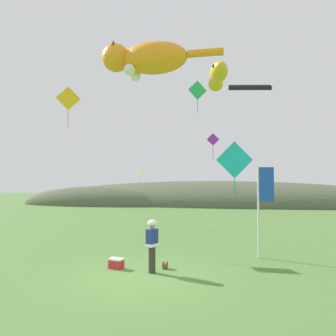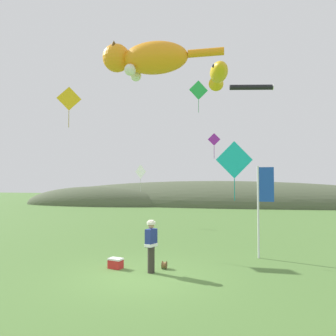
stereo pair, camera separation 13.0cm
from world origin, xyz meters
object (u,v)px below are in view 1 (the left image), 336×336
object	(u,v)px
kite_diamond_violet	(213,140)
kite_diamond_white	(139,172)
kite_fish_windsock	(218,75)
kite_spool	(165,265)
kite_giant_cat	(146,59)
festival_banner_pole	(262,198)
kite_diamond_gold	(68,99)
kite_diamond_teal	(234,160)
kite_diamond_green	(197,90)
kite_tube_streamer	(251,87)
picnic_cooler	(116,263)
festival_attendant	(152,244)

from	to	relation	value
kite_diamond_violet	kite_diamond_white	world-z (taller)	kite_diamond_violet
kite_fish_windsock	kite_diamond_white	xyz separation A→B (m)	(-6.09, 7.34, -4.37)
kite_spool	kite_fish_windsock	world-z (taller)	kite_fish_windsock
kite_spool	kite_giant_cat	xyz separation A→B (m)	(-2.36, 5.77, 9.72)
festival_banner_pole	kite_diamond_gold	bearing A→B (deg)	169.44
kite_diamond_gold	kite_diamond_teal	bearing A→B (deg)	-13.13
kite_giant_cat	kite_diamond_green	xyz separation A→B (m)	(2.18, 5.48, -0.41)
kite_fish_windsock	kite_tube_streamer	size ratio (longest dim) A/B	0.98
kite_diamond_green	kite_diamond_white	xyz separation A→B (m)	(-4.24, -0.00, -5.71)
kite_diamond_white	kite_diamond_gold	bearing A→B (deg)	-103.90
kite_spool	kite_diamond_violet	xyz separation A→B (m)	(0.89, 11.33, 5.80)
picnic_cooler	kite_fish_windsock	bearing A→B (deg)	51.29
festival_attendant	kite_diamond_teal	world-z (taller)	kite_diamond_teal
festival_attendant	kite_giant_cat	xyz separation A→B (m)	(-2.03, 6.35, 8.90)
festival_attendant	kite_diamond_violet	bearing A→B (deg)	84.18
kite_diamond_green	kite_diamond_white	size ratio (longest dim) A/B	1.17
kite_spool	kite_diamond_white	bearing A→B (deg)	111.41
kite_diamond_gold	kite_fish_windsock	bearing A→B (deg)	-1.95
kite_tube_streamer	kite_diamond_gold	xyz separation A→B (m)	(-9.63, -7.47, -2.11)
kite_diamond_violet	kite_fish_windsock	bearing A→B (deg)	-83.88
kite_fish_windsock	kite_diamond_violet	world-z (taller)	kite_fish_windsock
kite_spool	picnic_cooler	xyz separation A→B (m)	(-1.71, -0.32, 0.05)
festival_banner_pole	kite_diamond_violet	size ratio (longest dim) A/B	2.10
festival_attendant	kite_tube_streamer	size ratio (longest dim) A/B	0.59
kite_diamond_green	kite_diamond_white	bearing A→B (deg)	-179.98
picnic_cooler	kite_tube_streamer	distance (m)	16.05
festival_attendant	kite_diamond_green	distance (m)	14.56
festival_banner_pole	kite_diamond_violet	distance (m)	9.97
kite_diamond_white	kite_giant_cat	bearing A→B (deg)	-69.43
kite_tube_streamer	kite_diamond_gold	distance (m)	12.37
festival_banner_pole	kite_diamond_green	world-z (taller)	kite_diamond_green
festival_banner_pole	kite_diamond_violet	bearing A→B (deg)	106.41
festival_banner_pole	kite_diamond_violet	world-z (taller)	kite_diamond_violet
kite_diamond_gold	kite_diamond_white	xyz separation A→B (m)	(1.75, 7.07, -3.71)
kite_diamond_green	kite_diamond_teal	size ratio (longest dim) A/B	0.94
kite_fish_windsock	kite_spool	bearing A→B (deg)	-113.26
kite_tube_streamer	kite_diamond_gold	bearing A→B (deg)	-142.22
kite_diamond_teal	kite_spool	bearing A→B (deg)	-138.05
kite_tube_streamer	kite_diamond_white	xyz separation A→B (m)	(-7.88, -0.39, -5.81)
kite_giant_cat	kite_tube_streamer	xyz separation A→B (m)	(5.82, 5.88, -0.31)
kite_diamond_gold	kite_diamond_teal	xyz separation A→B (m)	(8.59, -2.00, -3.47)
kite_diamond_violet	kite_diamond_green	bearing A→B (deg)	-176.08
kite_spool	kite_diamond_green	world-z (taller)	kite_diamond_green
kite_diamond_green	kite_diamond_violet	bearing A→B (deg)	3.92
festival_banner_pole	kite_tube_streamer	size ratio (longest dim) A/B	1.24
kite_spool	kite_diamond_white	distance (m)	12.61
kite_giant_cat	kite_spool	bearing A→B (deg)	-67.79
festival_banner_pole	kite_diamond_white	bearing A→B (deg)	131.79
kite_fish_windsock	kite_diamond_gold	xyz separation A→B (m)	(-7.84, 0.27, -0.66)
picnic_cooler	kite_diamond_green	distance (m)	14.90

